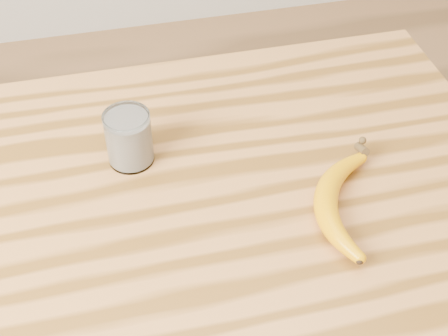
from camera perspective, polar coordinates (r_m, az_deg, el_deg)
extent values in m
cube|color=#B47338|center=(0.86, -9.59, -7.77)|extent=(1.20, 0.80, 0.04)
cylinder|color=brown|center=(1.52, 11.65, -4.45)|extent=(0.06, 0.06, 0.86)
cylinder|color=white|center=(0.93, -8.69, 2.73)|extent=(0.07, 0.07, 0.09)
torus|color=white|center=(0.90, -8.97, 4.72)|extent=(0.07, 0.07, 0.00)
cylinder|color=silver|center=(0.93, -8.67, 2.58)|extent=(0.06, 0.06, 0.07)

